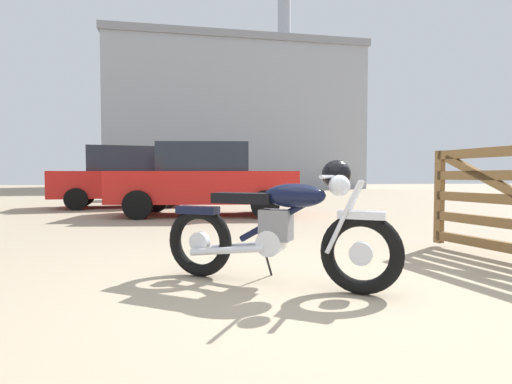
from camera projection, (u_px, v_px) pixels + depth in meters
name	position (u px, v px, depth m)	size (l,w,h in m)	color
ground_plane	(309.00, 297.00, 2.94)	(80.00, 80.00, 0.00)	gray
vintage_motorcycle	(281.00, 227.00, 3.26)	(1.86, 1.13, 1.07)	black
dark_sedan_left	(205.00, 180.00, 9.06)	(4.35, 2.25, 1.67)	black
pale_sedan_back	(190.00, 176.00, 15.77)	(4.92, 2.51, 1.74)	black
red_hatchback_near	(127.00, 176.00, 11.53)	(4.11, 2.29, 1.78)	black
industrial_building	(232.00, 123.00, 32.42)	(19.06, 13.87, 20.42)	#9EA0A8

